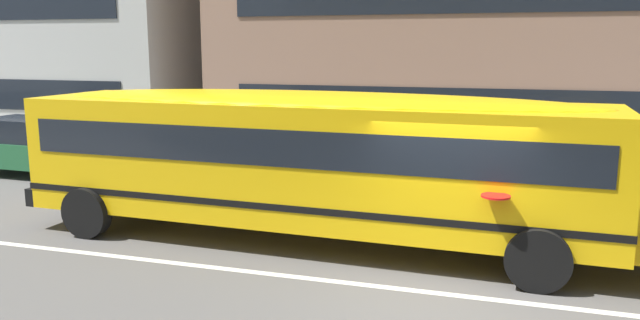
# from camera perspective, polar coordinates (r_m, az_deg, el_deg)

# --- Properties ---
(ground_plane) EXTENTS (400.00, 400.00, 0.00)m
(ground_plane) POSITION_cam_1_polar(r_m,az_deg,el_deg) (9.71, 11.05, -11.96)
(ground_plane) COLOR #54514F
(sidewalk_far) EXTENTS (120.00, 3.00, 0.01)m
(sidewalk_far) POSITION_cam_1_polar(r_m,az_deg,el_deg) (17.32, 13.97, -2.09)
(sidewalk_far) COLOR gray
(sidewalk_far) RESTS_ON ground_plane
(lane_centreline) EXTENTS (110.00, 0.16, 0.01)m
(lane_centreline) POSITION_cam_1_polar(r_m,az_deg,el_deg) (9.71, 11.05, -11.94)
(lane_centreline) COLOR silver
(lane_centreline) RESTS_ON ground_plane
(school_bus) EXTENTS (12.79, 3.26, 2.84)m
(school_bus) POSITION_cam_1_polar(r_m,az_deg,el_deg) (11.52, 0.10, 0.55)
(school_bus) COLOR yellow
(school_bus) RESTS_ON ground_plane
(parked_car_green_far_corner) EXTENTS (3.96, 1.99, 1.64)m
(parked_car_green_far_corner) POSITION_cam_1_polar(r_m,az_deg,el_deg) (19.67, -25.10, 1.19)
(parked_car_green_far_corner) COLOR #236038
(parked_car_green_far_corner) RESTS_ON ground_plane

